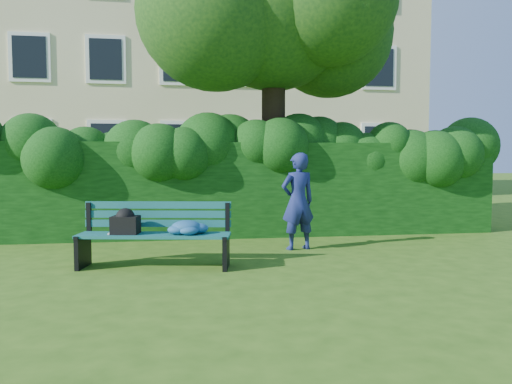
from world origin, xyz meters
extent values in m
plane|color=#305615|center=(0.00, 0.00, 0.00)|extent=(80.00, 80.00, 0.00)
cube|color=#C8BB86|center=(0.00, 14.00, 6.00)|extent=(16.00, 8.00, 12.00)
cube|color=white|center=(-6.00, 9.98, 2.00)|extent=(1.30, 0.08, 1.60)
cube|color=black|center=(-6.00, 9.94, 2.00)|extent=(1.05, 0.04, 1.35)
cube|color=white|center=(-3.60, 9.98, 2.00)|extent=(1.30, 0.08, 1.60)
cube|color=black|center=(-3.60, 9.94, 2.00)|extent=(1.05, 0.04, 1.35)
cube|color=white|center=(-1.20, 9.98, 2.00)|extent=(1.30, 0.08, 1.60)
cube|color=black|center=(-1.20, 9.94, 2.00)|extent=(1.05, 0.04, 1.35)
cube|color=white|center=(1.20, 9.98, 2.00)|extent=(1.30, 0.08, 1.60)
cube|color=black|center=(1.20, 9.94, 2.00)|extent=(1.05, 0.04, 1.35)
cube|color=white|center=(3.60, 9.98, 2.00)|extent=(1.30, 0.08, 1.60)
cube|color=black|center=(3.60, 9.94, 2.00)|extent=(1.05, 0.04, 1.35)
cube|color=white|center=(6.00, 9.98, 2.00)|extent=(1.30, 0.08, 1.60)
cube|color=black|center=(6.00, 9.94, 2.00)|extent=(1.05, 0.04, 1.35)
cube|color=white|center=(-6.00, 9.98, 4.80)|extent=(1.30, 0.08, 1.60)
cube|color=black|center=(-6.00, 9.94, 4.80)|extent=(1.05, 0.04, 1.35)
cube|color=white|center=(-3.60, 9.98, 4.80)|extent=(1.30, 0.08, 1.60)
cube|color=black|center=(-3.60, 9.94, 4.80)|extent=(1.05, 0.04, 1.35)
cube|color=white|center=(-1.20, 9.98, 4.80)|extent=(1.30, 0.08, 1.60)
cube|color=black|center=(-1.20, 9.94, 4.80)|extent=(1.05, 0.04, 1.35)
cube|color=white|center=(1.20, 9.98, 4.80)|extent=(1.30, 0.08, 1.60)
cube|color=black|center=(1.20, 9.94, 4.80)|extent=(1.05, 0.04, 1.35)
cube|color=white|center=(3.60, 9.98, 4.80)|extent=(1.30, 0.08, 1.60)
cube|color=black|center=(3.60, 9.94, 4.80)|extent=(1.05, 0.04, 1.35)
cube|color=white|center=(6.00, 9.98, 4.80)|extent=(1.30, 0.08, 1.60)
cube|color=black|center=(6.00, 9.94, 4.80)|extent=(1.05, 0.04, 1.35)
cube|color=black|center=(0.00, 2.20, 0.90)|extent=(10.00, 1.00, 1.80)
cylinder|color=black|center=(0.68, 2.63, 2.25)|extent=(0.48, 0.48, 4.51)
sphere|color=#143813|center=(0.68, 2.63, 4.69)|extent=(3.60, 3.60, 3.60)
sphere|color=#143813|center=(1.98, 3.03, 4.15)|extent=(2.68, 2.68, 2.68)
sphere|color=#143813|center=(-0.52, 2.33, 4.33)|extent=(3.05, 3.05, 3.05)
cube|color=#0E4648|center=(-1.63, -0.74, 0.45)|extent=(2.06, 0.47, 0.04)
cube|color=#0E4648|center=(-1.61, -0.62, 0.45)|extent=(2.06, 0.47, 0.04)
cube|color=#0E4648|center=(-1.59, -0.50, 0.45)|extent=(2.06, 0.47, 0.04)
cube|color=#0E4648|center=(-1.56, -0.39, 0.45)|extent=(2.06, 0.47, 0.04)
cube|color=#0E4648|center=(-1.55, -0.31, 0.58)|extent=(2.05, 0.40, 0.10)
cube|color=#0E4648|center=(-1.55, -0.30, 0.71)|extent=(2.05, 0.40, 0.10)
cube|color=#0E4648|center=(-1.55, -0.29, 0.84)|extent=(2.05, 0.40, 0.10)
cube|color=black|center=(-2.57, -0.39, 0.22)|extent=(0.15, 0.50, 0.44)
cube|color=black|center=(-2.52, -0.13, 0.65)|extent=(0.07, 0.07, 0.45)
cube|color=black|center=(-2.58, -0.44, 0.44)|extent=(0.13, 0.42, 0.05)
cube|color=black|center=(-0.62, -0.74, 0.22)|extent=(0.15, 0.50, 0.44)
cube|color=black|center=(-0.58, -0.48, 0.65)|extent=(0.07, 0.07, 0.45)
cube|color=black|center=(-0.63, -0.79, 0.44)|extent=(0.13, 0.42, 0.05)
cube|color=white|center=(-2.11, -0.52, 0.48)|extent=(0.20, 0.16, 0.02)
cube|color=black|center=(-1.98, -0.49, 0.59)|extent=(0.40, 0.34, 0.24)
imported|color=navy|center=(0.68, 0.49, 0.80)|extent=(0.65, 0.50, 1.59)
camera|label=1|loc=(-1.27, -7.46, 1.50)|focal=35.00mm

